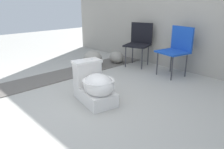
{
  "coord_description": "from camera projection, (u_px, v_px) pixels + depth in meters",
  "views": [
    {
      "loc": [
        2.07,
        -1.31,
        1.24
      ],
      "look_at": [
        0.05,
        0.59,
        0.3
      ],
      "focal_mm": 35.0,
      "sensor_mm": 36.0,
      "label": 1
    }
  ],
  "objects": [
    {
      "name": "folding_chair_left",
      "position": [
        139.0,
        40.0,
        4.31
      ],
      "size": [
        0.56,
        0.56,
        0.83
      ],
      "rotation": [
        0.0,
        0.0,
        -1.25
      ],
      "color": "black",
      "rests_on": "ground"
    },
    {
      "name": "toilet",
      "position": [
        95.0,
        86.0,
        2.76
      ],
      "size": [
        0.69,
        0.49,
        0.52
      ],
      "rotation": [
        0.0,
        0.0,
        -0.2
      ],
      "color": "white",
      "rests_on": "ground"
    },
    {
      "name": "ground_plane",
      "position": [
        74.0,
        107.0,
        2.68
      ],
      "size": [
        14.0,
        14.0,
        0.0
      ],
      "primitive_type": "plane",
      "color": "#A8A59E"
    },
    {
      "name": "boulder_far",
      "position": [
        93.0,
        58.0,
        4.33
      ],
      "size": [
        0.51,
        0.48,
        0.31
      ],
      "primitive_type": "ellipsoid",
      "rotation": [
        0.0,
        0.0,
        2.82
      ],
      "color": "gray",
      "rests_on": "ground"
    },
    {
      "name": "boulder_near",
      "position": [
        116.0,
        57.0,
        4.56
      ],
      "size": [
        0.35,
        0.31,
        0.24
      ],
      "primitive_type": "ellipsoid",
      "rotation": [
        0.0,
        0.0,
        3.03
      ],
      "color": "gray",
      "rests_on": "ground"
    },
    {
      "name": "gravel_strip",
      "position": [
        60.0,
        75.0,
        3.81
      ],
      "size": [
        0.56,
        8.0,
        0.01
      ],
      "primitive_type": "cube",
      "color": "#605B56",
      "rests_on": "ground"
    },
    {
      "name": "folding_chair_middle",
      "position": [
        177.0,
        46.0,
        3.7
      ],
      "size": [
        0.52,
        0.52,
        0.83
      ],
      "rotation": [
        0.0,
        0.0,
        -1.76
      ],
      "color": "#1947B2",
      "rests_on": "ground"
    }
  ]
}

